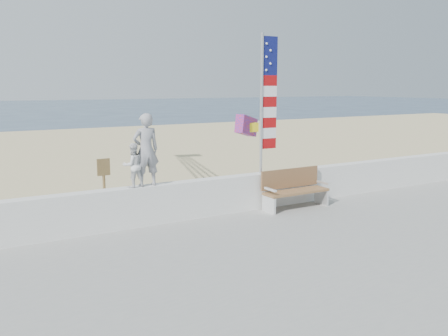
{
  "coord_description": "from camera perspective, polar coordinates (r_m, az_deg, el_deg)",
  "views": [
    {
      "loc": [
        -5.39,
        -7.89,
        3.29
      ],
      "look_at": [
        0.2,
        1.8,
        1.35
      ],
      "focal_mm": 38.0,
      "sensor_mm": 36.0,
      "label": 1
    }
  ],
  "objects": [
    {
      "name": "adult",
      "position": [
        10.65,
        -9.38,
        2.17
      ],
      "size": [
        0.6,
        0.4,
        1.62
      ],
      "primitive_type": "imported",
      "rotation": [
        0.0,
        0.0,
        3.12
      ],
      "color": "gray",
      "rests_on": "seawall"
    },
    {
      "name": "seawall",
      "position": [
        11.57,
        -1.36,
        -3.45
      ],
      "size": [
        30.0,
        0.35,
        0.9
      ],
      "primitive_type": "cube",
      "color": "silver",
      "rests_on": "boardwalk"
    },
    {
      "name": "ground",
      "position": [
        10.1,
        4.17,
        -9.19
      ],
      "size": [
        220.0,
        220.0,
        0.0
      ],
      "primitive_type": "plane",
      "color": "#2C4059",
      "rests_on": "ground"
    },
    {
      "name": "child",
      "position": [
        10.6,
        -10.89,
        0.33
      ],
      "size": [
        0.51,
        0.41,
        0.98
      ],
      "primitive_type": "imported",
      "rotation": [
        0.0,
        0.0,
        3.23
      ],
      "color": "silver",
      "rests_on": "seawall"
    },
    {
      "name": "boardwalk",
      "position": [
        7.36,
        22.7,
        -16.41
      ],
      "size": [
        50.0,
        12.4,
        0.1
      ],
      "primitive_type": "cube",
      "color": "#969691",
      "rests_on": "sand"
    },
    {
      "name": "parafoil_kite",
      "position": [
        13.37,
        2.79,
        5.08
      ],
      "size": [
        0.98,
        0.74,
        0.69
      ],
      "color": "red",
      "rests_on": "ground"
    },
    {
      "name": "bench",
      "position": [
        12.35,
        8.42,
        -2.43
      ],
      "size": [
        1.8,
        0.57,
        1.0
      ],
      "color": "olive",
      "rests_on": "boardwalk"
    },
    {
      "name": "sign",
      "position": [
        12.05,
        -14.23,
        -1.7
      ],
      "size": [
        0.32,
        0.07,
        1.46
      ],
      "color": "brown",
      "rests_on": "sand"
    },
    {
      "name": "sand",
      "position": [
        18.02,
        -12.07,
        -0.77
      ],
      "size": [
        90.0,
        40.0,
        0.08
      ],
      "primitive_type": "cube",
      "color": "#CEBD89",
      "rests_on": "ground"
    },
    {
      "name": "flag",
      "position": [
        12.07,
        5.04,
        8.39
      ],
      "size": [
        0.5,
        0.08,
        3.5
      ],
      "color": "silver",
      "rests_on": "seawall"
    }
  ]
}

